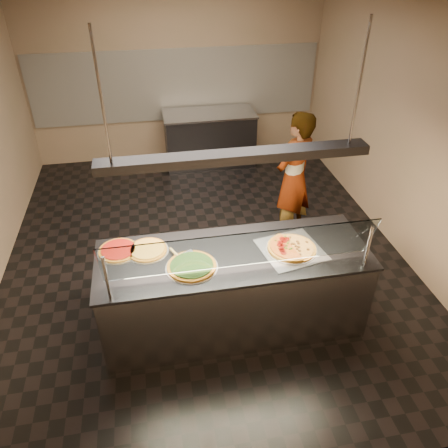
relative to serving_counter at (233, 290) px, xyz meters
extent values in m
cube|color=black|center=(-0.12, 1.33, -0.48)|extent=(5.00, 6.00, 0.02)
cube|color=#9C7C64|center=(-0.12, 4.34, 1.03)|extent=(5.00, 0.02, 3.00)
cube|color=#9C7C64|center=(-0.12, -1.68, 1.03)|extent=(5.00, 0.02, 3.00)
cube|color=#9C7C64|center=(2.39, 1.33, 1.03)|extent=(0.02, 6.00, 3.00)
cube|color=silver|center=(-0.12, 4.31, 0.83)|extent=(4.90, 0.02, 1.20)
cube|color=#B7B7BC|center=(0.00, 0.00, -0.02)|extent=(2.59, 0.90, 0.90)
cube|color=#2D2D31|center=(0.00, 0.00, 0.45)|extent=(2.63, 0.94, 0.03)
cylinder|color=#B7B7BC|center=(-1.15, -0.40, 0.68)|extent=(0.03, 0.03, 0.44)
cylinder|color=#B7B7BC|center=(1.15, -0.40, 0.68)|extent=(0.03, 0.03, 0.44)
cube|color=white|center=(0.00, -0.34, 0.76)|extent=(2.39, 0.18, 0.47)
cube|color=silver|center=(0.56, -0.04, 0.47)|extent=(0.66, 0.66, 0.01)
cylinder|color=silver|center=(0.56, -0.04, 0.47)|extent=(0.50, 0.50, 0.01)
cylinder|color=#580803|center=(0.55, 0.08, 0.52)|extent=(0.06, 0.06, 0.01)
cylinder|color=#580803|center=(0.50, 0.09, 0.52)|extent=(0.06, 0.06, 0.01)
cylinder|color=#580803|center=(0.51, 0.04, 0.52)|extent=(0.06, 0.06, 0.01)
cylinder|color=#580803|center=(0.47, 0.03, 0.52)|extent=(0.06, 0.06, 0.01)
cylinder|color=#580803|center=(0.45, -0.01, 0.52)|extent=(0.06, 0.06, 0.01)
cylinder|color=#580803|center=(0.48, -0.03, 0.52)|extent=(0.06, 0.06, 0.01)
cylinder|color=#580803|center=(0.45, -0.07, 0.52)|extent=(0.06, 0.06, 0.01)
cylinder|color=#580803|center=(0.45, -0.10, 0.52)|extent=(0.06, 0.06, 0.01)
cylinder|color=#580803|center=(0.45, -0.13, 0.52)|extent=(0.06, 0.06, 0.01)
cube|color=#19590F|center=(0.55, 0.11, 0.52)|extent=(0.02, 0.02, 0.01)
cube|color=#19590F|center=(0.54, 0.00, 0.52)|extent=(0.02, 0.01, 0.01)
cube|color=#19590F|center=(0.43, 0.07, 0.52)|extent=(0.02, 0.02, 0.01)
cube|color=#19590F|center=(0.52, -0.03, 0.52)|extent=(0.01, 0.02, 0.01)
cube|color=#19590F|center=(0.49, -0.06, 0.52)|extent=(0.02, 0.02, 0.01)
cube|color=#19590F|center=(0.50, -0.07, 0.52)|extent=(0.02, 0.02, 0.01)
cube|color=#19590F|center=(0.53, -0.09, 0.52)|extent=(0.02, 0.02, 0.01)
cube|color=#19590F|center=(0.55, -0.08, 0.52)|extent=(0.01, 0.02, 0.01)
sphere|color=#513014|center=(0.60, -0.17, 0.50)|extent=(0.03, 0.03, 0.03)
sphere|color=#513014|center=(0.62, -0.11, 0.50)|extent=(0.03, 0.03, 0.03)
sphere|color=#513014|center=(0.60, -0.08, 0.50)|extent=(0.03, 0.03, 0.03)
sphere|color=#513014|center=(0.70, -0.11, 0.50)|extent=(0.03, 0.03, 0.03)
sphere|color=#513014|center=(0.63, -0.05, 0.50)|extent=(0.03, 0.03, 0.03)
sphere|color=#513014|center=(0.61, -0.04, 0.50)|extent=(0.03, 0.03, 0.03)
sphere|color=#513014|center=(0.73, 0.02, 0.50)|extent=(0.03, 0.03, 0.03)
sphere|color=#513014|center=(0.65, 0.00, 0.50)|extent=(0.03, 0.03, 0.03)
sphere|color=#513014|center=(0.64, 0.04, 0.50)|extent=(0.03, 0.03, 0.03)
sphere|color=#513014|center=(0.60, 0.00, 0.50)|extent=(0.03, 0.03, 0.03)
sphere|color=#513014|center=(0.58, 0.01, 0.50)|extent=(0.03, 0.03, 0.03)
sphere|color=#513014|center=(0.59, 0.11, 0.50)|extent=(0.03, 0.03, 0.03)
cylinder|color=silver|center=(-0.42, -0.13, 0.47)|extent=(0.49, 0.49, 0.01)
cylinder|color=#905C19|center=(-0.42, -0.13, 0.48)|extent=(0.46, 0.46, 0.02)
cylinder|color=black|center=(-0.42, -0.13, 0.49)|extent=(0.40, 0.40, 0.01)
cylinder|color=silver|center=(-0.81, 0.20, 0.47)|extent=(0.41, 0.41, 0.01)
cylinder|color=#905C19|center=(-0.81, 0.20, 0.48)|extent=(0.38, 0.38, 0.02)
cylinder|color=gold|center=(-0.81, 0.20, 0.49)|extent=(0.33, 0.33, 0.01)
cylinder|color=silver|center=(-1.09, 0.24, 0.47)|extent=(0.40, 0.40, 0.01)
cylinder|color=#905C19|center=(-1.09, 0.24, 0.48)|extent=(0.37, 0.37, 0.02)
cylinder|color=#720706|center=(-1.09, 0.24, 0.49)|extent=(0.33, 0.33, 0.01)
cube|color=#B7B7BC|center=(-0.43, 0.04, 0.49)|extent=(0.16, 0.16, 0.00)
cylinder|color=tan|center=(-0.56, 0.10, 0.49)|extent=(0.08, 0.14, 0.02)
cube|color=#2D2D31|center=(0.36, 3.88, -0.02)|extent=(1.53, 0.70, 0.90)
cube|color=#B7B7BC|center=(0.36, 3.88, 0.45)|extent=(1.57, 0.74, 0.03)
imported|color=#302E3C|center=(1.08, 1.46, 0.41)|extent=(0.76, 0.72, 1.75)
cube|color=#2D2D31|center=(0.00, 0.00, 1.48)|extent=(2.30, 0.18, 0.08)
cylinder|color=#B7B7BC|center=(-1.00, 0.00, 2.03)|extent=(0.02, 0.02, 1.01)
cylinder|color=#B7B7BC|center=(1.00, 0.00, 2.03)|extent=(0.02, 0.02, 1.01)
camera|label=1|loc=(-0.69, -3.24, 3.05)|focal=35.00mm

